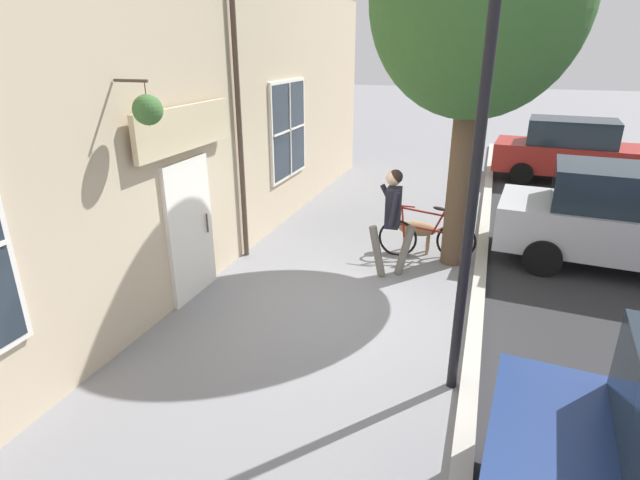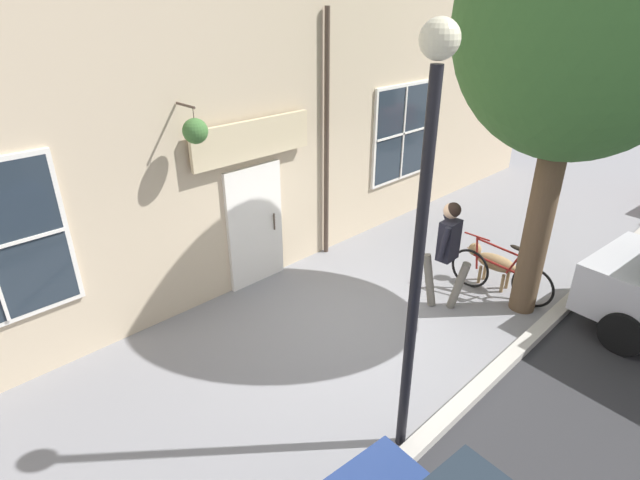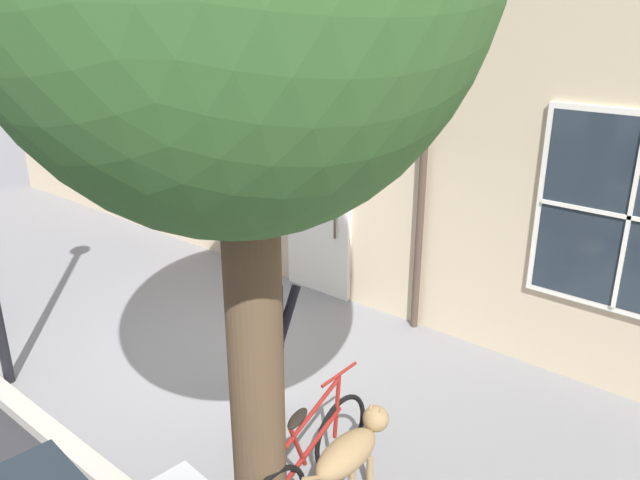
% 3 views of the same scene
% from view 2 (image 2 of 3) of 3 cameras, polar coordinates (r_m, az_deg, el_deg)
% --- Properties ---
extents(ground_plane, '(90.00, 90.00, 0.00)m').
position_cam_2_polar(ground_plane, '(7.80, 4.80, -9.56)').
color(ground_plane, gray).
extents(storefront_facade, '(0.95, 18.00, 5.05)m').
position_cam_2_polar(storefront_facade, '(8.30, -7.03, 11.88)').
color(storefront_facade, '#C6B293').
rests_on(storefront_facade, ground_plane).
extents(pedestrian_walking, '(0.74, 0.55, 1.81)m').
position_cam_2_polar(pedestrian_walking, '(7.89, 14.44, -0.57)').
color(pedestrian_walking, '#6B665B').
rests_on(pedestrian_walking, ground_plane).
extents(dog_on_leash, '(1.11, 0.31, 0.70)m').
position_cam_2_polar(dog_on_leash, '(9.05, 19.08, -2.28)').
color(dog_on_leash, '#997A51').
rests_on(dog_on_leash, ground_plane).
extents(street_tree_by_curb, '(3.26, 2.94, 6.08)m').
position_cam_2_polar(street_tree_by_curb, '(7.48, 27.36, 20.81)').
color(street_tree_by_curb, brown).
rests_on(street_tree_by_curb, ground_plane).
extents(leaning_bicycle, '(1.73, 0.24, 1.00)m').
position_cam_2_polar(leaning_bicycle, '(8.82, 19.91, -3.75)').
color(leaning_bicycle, black).
rests_on(leaning_bicycle, ground_plane).
extents(street_lamp, '(0.32, 0.32, 4.40)m').
position_cam_2_polar(street_lamp, '(4.47, 11.77, 4.28)').
color(street_lamp, black).
rests_on(street_lamp, ground_plane).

